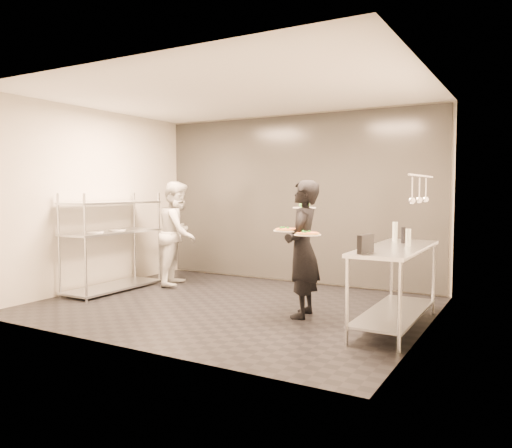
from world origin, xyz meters
The scene contains 13 objects.
room_shell centered at (0.00, 1.18, 1.40)m, with size 5.00×4.00×2.80m.
pass_rack centered at (-2.15, 0.00, 0.77)m, with size 0.60×1.60×1.50m.
prep_counter centered at (2.18, 0.00, 0.63)m, with size 0.60×1.80×0.92m.
utensil_rail centered at (2.43, 0.00, 1.55)m, with size 0.07×1.20×0.31m.
waiter centered at (1.07, -0.04, 0.83)m, with size 0.61×0.40×1.67m, color black.
chef centered at (-1.55, 0.85, 0.84)m, with size 0.82×0.64×1.68m, color silver.
pizza_plate_near centered at (0.95, -0.21, 1.07)m, with size 0.33×0.33×0.05m.
pizza_plate_far centered at (1.24, -0.29, 1.04)m, with size 0.31×0.31×0.05m.
salad_plate centered at (0.96, 0.24, 1.34)m, with size 0.30×0.30×0.07m.
pos_monitor centered at (2.06, -0.72, 1.01)m, with size 0.05×0.26×0.19m, color black.
bottle_green centered at (2.00, 0.68, 1.04)m, with size 0.07×0.07×0.23m, color #98A699.
bottle_clear centered at (2.29, 0.11, 1.02)m, with size 0.06×0.06×0.20m, color #98A699.
bottle_dark centered at (2.17, 0.41, 1.02)m, with size 0.06×0.06×0.19m, color black.
Camera 1 is at (3.55, -5.55, 1.56)m, focal length 35.00 mm.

